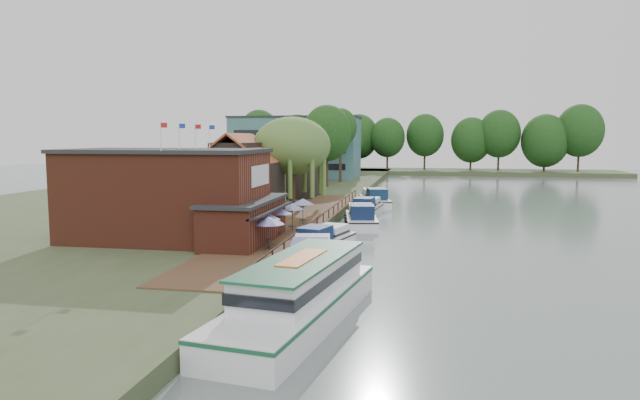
# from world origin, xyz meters

# --- Properties ---
(ground) EXTENTS (260.00, 260.00, 0.00)m
(ground) POSITION_xyz_m (0.00, 0.00, 0.00)
(ground) COLOR slate
(ground) RESTS_ON ground
(land_bank) EXTENTS (50.00, 140.00, 1.00)m
(land_bank) POSITION_xyz_m (-30.00, 35.00, 0.50)
(land_bank) COLOR #384728
(land_bank) RESTS_ON ground
(quay_deck) EXTENTS (6.00, 50.00, 0.10)m
(quay_deck) POSITION_xyz_m (-8.00, 10.00, 1.05)
(quay_deck) COLOR #47301E
(quay_deck) RESTS_ON land_bank
(quay_rail) EXTENTS (0.20, 49.00, 1.00)m
(quay_rail) POSITION_xyz_m (-5.30, 10.50, 1.50)
(quay_rail) COLOR black
(quay_rail) RESTS_ON land_bank
(pub) EXTENTS (20.00, 11.00, 7.30)m
(pub) POSITION_xyz_m (-14.00, -1.00, 4.65)
(pub) COLOR maroon
(pub) RESTS_ON land_bank
(hotel_block) EXTENTS (25.40, 12.40, 12.30)m
(hotel_block) POSITION_xyz_m (-22.00, 70.00, 7.15)
(hotel_block) COLOR #38666B
(hotel_block) RESTS_ON land_bank
(cottage_a) EXTENTS (8.60, 7.60, 8.50)m
(cottage_a) POSITION_xyz_m (-15.00, 14.00, 5.25)
(cottage_a) COLOR black
(cottage_a) RESTS_ON land_bank
(cottage_b) EXTENTS (9.60, 8.60, 8.50)m
(cottage_b) POSITION_xyz_m (-18.00, 24.00, 5.25)
(cottage_b) COLOR beige
(cottage_b) RESTS_ON land_bank
(cottage_c) EXTENTS (7.60, 7.60, 8.50)m
(cottage_c) POSITION_xyz_m (-14.00, 33.00, 5.25)
(cottage_c) COLOR black
(cottage_c) RESTS_ON land_bank
(willow) EXTENTS (8.60, 8.60, 10.43)m
(willow) POSITION_xyz_m (-10.50, 19.00, 6.21)
(willow) COLOR #476B2D
(willow) RESTS_ON land_bank
(umbrella_0) EXTENTS (2.42, 2.42, 2.38)m
(umbrella_0) POSITION_xyz_m (-6.82, -3.55, 2.29)
(umbrella_0) COLOR #1D1B96
(umbrella_0) RESTS_ON quay_deck
(umbrella_1) EXTENTS (2.09, 2.09, 2.38)m
(umbrella_1) POSITION_xyz_m (-7.52, -1.40, 2.29)
(umbrella_1) COLOR navy
(umbrella_1) RESTS_ON quay_deck
(umbrella_2) EXTENTS (2.19, 2.19, 2.38)m
(umbrella_2) POSITION_xyz_m (-7.53, 2.01, 2.29)
(umbrella_2) COLOR #1B2299
(umbrella_2) RESTS_ON quay_deck
(umbrella_3) EXTENTS (2.07, 2.07, 2.38)m
(umbrella_3) POSITION_xyz_m (-7.11, 4.99, 2.29)
(umbrella_3) COLOR navy
(umbrella_3) RESTS_ON quay_deck
(umbrella_4) EXTENTS (2.18, 2.18, 2.38)m
(umbrella_4) POSITION_xyz_m (-7.01, 8.80, 2.29)
(umbrella_4) COLOR #1C2F9A
(umbrella_4) RESTS_ON quay_deck
(cruiser_0) EXTENTS (5.13, 11.01, 2.59)m
(cruiser_0) POSITION_xyz_m (-3.20, -5.87, 1.30)
(cruiser_0) COLOR silver
(cruiser_0) RESTS_ON ground
(cruiser_1) EXTENTS (5.09, 9.65, 2.20)m
(cruiser_1) POSITION_xyz_m (-3.80, 2.15, 1.10)
(cruiser_1) COLOR white
(cruiser_1) RESTS_ON ground
(cruiser_2) EXTENTS (4.94, 10.69, 2.51)m
(cruiser_2) POSITION_xyz_m (-2.26, 15.00, 1.26)
(cruiser_2) COLOR white
(cruiser_2) RESTS_ON ground
(cruiser_3) EXTENTS (3.83, 9.65, 2.27)m
(cruiser_3) POSITION_xyz_m (-2.58, 23.75, 1.13)
(cruiser_3) COLOR silver
(cruiser_3) RESTS_ON ground
(cruiser_4) EXTENTS (5.84, 11.08, 2.59)m
(cruiser_4) POSITION_xyz_m (-2.50, 32.40, 1.30)
(cruiser_4) COLOR white
(cruiser_4) RESTS_ON ground
(tour_boat) EXTENTS (6.28, 15.26, 3.24)m
(tour_boat) POSITION_xyz_m (-1.80, -16.07, 1.62)
(tour_boat) COLOR silver
(tour_boat) RESTS_ON ground
(swan) EXTENTS (0.44, 0.44, 0.44)m
(swan) POSITION_xyz_m (-1.53, -10.15, 0.22)
(swan) COLOR white
(swan) RESTS_ON ground
(bank_tree_0) EXTENTS (6.34, 6.34, 10.17)m
(bank_tree_0) POSITION_xyz_m (-18.48, 41.23, 6.09)
(bank_tree_0) COLOR #143811
(bank_tree_0) RESTS_ON land_bank
(bank_tree_1) EXTENTS (8.02, 8.02, 13.39)m
(bank_tree_1) POSITION_xyz_m (-11.98, 49.48, 7.70)
(bank_tree_1) COLOR #143811
(bank_tree_1) RESTS_ON land_bank
(bank_tree_2) EXTENTS (6.01, 6.01, 13.34)m
(bank_tree_2) POSITION_xyz_m (-11.33, 59.73, 7.67)
(bank_tree_2) COLOR #143811
(bank_tree_2) RESTS_ON land_bank
(bank_tree_3) EXTENTS (6.34, 6.34, 11.20)m
(bank_tree_3) POSITION_xyz_m (-12.42, 77.96, 6.60)
(bank_tree_3) COLOR #143811
(bank_tree_3) RESTS_ON land_bank
(bank_tree_4) EXTENTS (7.63, 7.63, 14.16)m
(bank_tree_4) POSITION_xyz_m (-17.18, 84.64, 8.08)
(bank_tree_4) COLOR #143811
(bank_tree_4) RESTS_ON land_bank
(bank_tree_5) EXTENTS (6.38, 6.38, 11.59)m
(bank_tree_5) POSITION_xyz_m (-18.57, 92.54, 6.79)
(bank_tree_5) COLOR #143811
(bank_tree_5) RESTS_ON land_bank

